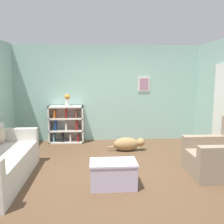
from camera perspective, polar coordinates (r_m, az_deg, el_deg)
The scene contains 7 objects.
ground_plane at distance 4.95m, azimuth 0.33°, elevation -12.81°, with size 14.00×14.00×0.00m, color brown.
wall_back at distance 6.88m, azimuth -1.06°, elevation 4.32°, with size 5.60×0.13×2.60m.
bookshelf at distance 6.80m, azimuth -10.42°, elevation -2.90°, with size 0.92×0.34×0.98m.
recliner_chair at distance 4.96m, azimuth 23.40°, elevation -9.25°, with size 0.97×0.90×1.01m.
coffee_table at distance 4.14m, azimuth 0.29°, elevation -13.83°, with size 0.75×0.46×0.42m.
dog at distance 6.01m, azimuth 3.62°, elevation -7.30°, with size 0.90×0.29×0.32m.
vase at distance 6.68m, azimuth -10.17°, elevation 2.88°, with size 0.14×0.14×0.32m.
Camera 1 is at (-0.35, -4.60, 1.79)m, focal length 40.00 mm.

